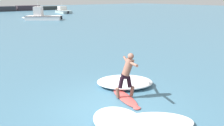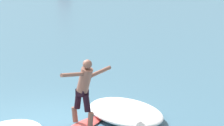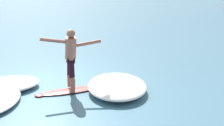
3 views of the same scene
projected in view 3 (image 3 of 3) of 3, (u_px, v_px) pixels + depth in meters
name	position (u px, v px, depth m)	size (l,w,h in m)	color
ground_plane	(46.00, 86.00, 10.49)	(200.00, 200.00, 0.00)	#3E6981
surfboard	(70.00, 91.00, 9.97)	(0.86, 1.90, 0.20)	#DA4945
surfer	(71.00, 55.00, 9.67)	(0.88, 1.47, 1.65)	brown
wave_foam_at_tail	(117.00, 86.00, 9.93)	(2.82, 2.64, 0.33)	white
wave_foam_beside	(8.00, 84.00, 10.18)	(1.44, 1.80, 0.26)	white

